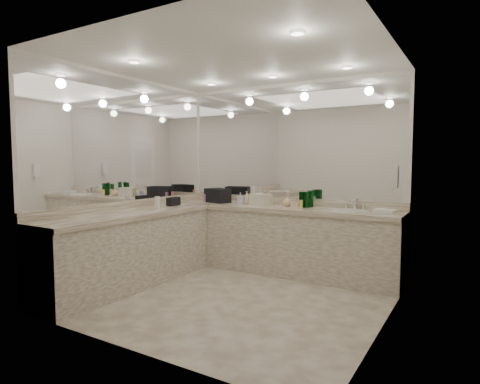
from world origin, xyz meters
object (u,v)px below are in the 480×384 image
Objects in this scene: cream_cosmetic_case at (261,199)px; soap_bottle_a at (247,197)px; hand_towel at (384,211)px; wall_phone at (395,177)px; black_toiletry_bag at (218,195)px; soap_bottle_c at (287,201)px; soap_bottle_b at (240,198)px; sink at (350,211)px.

cream_cosmetic_case is 1.60× the size of soap_bottle_a.
hand_towel is (1.64, 0.05, -0.06)m from cream_cosmetic_case.
black_toiletry_bag is at bearing 169.03° from wall_phone.
hand_towel is 1.60× the size of soap_bottle_c.
soap_bottle_b is (-0.31, -0.03, 0.00)m from cream_cosmetic_case.
cream_cosmetic_case is at bearing -16.29° from soap_bottle_a.
wall_phone is 0.66× the size of black_toiletry_bag.
black_toiletry_bag is 0.42m from soap_bottle_b.
sink is at bearing 140.43° from wall_phone.
wall_phone is 2.65m from black_toiletry_bag.
wall_phone is 1.95m from cream_cosmetic_case.
soap_bottle_a is at bearing 176.64° from cream_cosmetic_case.
soap_bottle_b is (-1.56, -0.04, 0.09)m from sink.
sink is 1.98m from black_toiletry_bag.
sink is 0.87m from soap_bottle_c.
wall_phone is 0.84× the size of cream_cosmetic_case.
soap_bottle_b is 0.70m from soap_bottle_c.
sink is at bearing 1.31° from soap_bottle_b.
soap_bottle_c is (-1.47, 0.54, -0.38)m from wall_phone.
cream_cosmetic_case is 0.38m from soap_bottle_c.
cream_cosmetic_case is at bearing -0.35° from black_toiletry_bag.
soap_bottle_b reaches higher than cream_cosmetic_case.
sink is 2.46× the size of soap_bottle_a.
cream_cosmetic_case is at bearing -179.80° from sink.
soap_bottle_a is 1.21× the size of soap_bottle_c.
soap_bottle_a is (-1.91, 0.03, 0.07)m from hand_towel.
wall_phone is at bearing -20.28° from soap_bottle_c.
soap_bottle_a is at bearing 68.93° from soap_bottle_b.
hand_towel is at bearing -0.08° from soap_bottle_c.
soap_bottle_c is at bearing 179.92° from hand_towel.
soap_bottle_a is at bearing 179.00° from hand_towel.
black_toiletry_bag is 0.73m from cream_cosmetic_case.
cream_cosmetic_case reaches higher than sink.
cream_cosmetic_case is at bearing 5.69° from soap_bottle_b.
wall_phone reaches higher than sink.
soap_bottle_c reaches higher than sink.
sink is 0.40m from hand_towel.
soap_bottle_b is 1.13× the size of soap_bottle_c.
soap_bottle_a reaches higher than hand_towel.
soap_bottle_a is 1.07× the size of soap_bottle_b.
wall_phone is 2.22m from soap_bottle_a.
sink is 0.91m from wall_phone.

